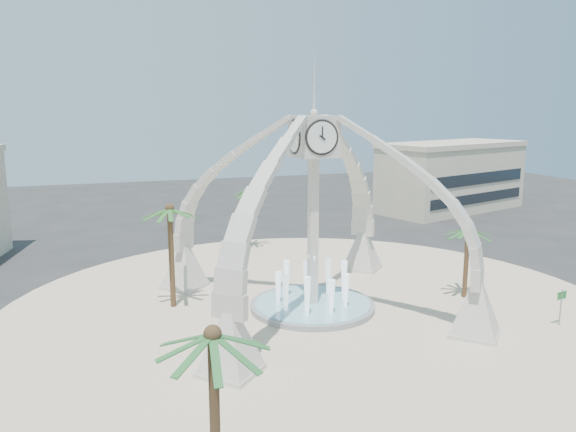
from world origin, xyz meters
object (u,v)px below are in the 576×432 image
object	(u,v)px
palm_west	(170,210)
palm_south	(213,337)
clock_tower	(313,210)
street_sign	(561,300)
fountain	(312,305)
palm_north	(249,190)
palm_east	(468,230)

from	to	relation	value
palm_west	palm_south	distance (m)	18.66
clock_tower	street_sign	world-z (taller)	clock_tower
palm_west	street_sign	bearing A→B (deg)	-26.98
palm_south	street_sign	world-z (taller)	palm_south
clock_tower	fountain	xyz separation A→B (m)	(0.00, 0.00, -6.20)
palm_west	palm_north	xyz separation A→B (m)	(8.81, 13.55, -0.94)
palm_north	palm_south	bearing A→B (deg)	-107.12
palm_west	street_sign	distance (m)	24.28
clock_tower	palm_east	distance (m)	10.84
street_sign	fountain	bearing A→B (deg)	140.72
fountain	palm_north	bearing A→B (deg)	88.67
fountain	street_sign	world-z (taller)	fountain
palm_west	palm_north	size ratio (longest dim) A/B	1.16
clock_tower	fountain	size ratio (longest dim) A/B	2.24
palm_east	palm_north	bearing A→B (deg)	119.29
palm_west	street_sign	xyz separation A→B (m)	(21.22, -10.80, -4.79)
palm_east	palm_south	size ratio (longest dim) A/B	0.85
fountain	palm_east	size ratio (longest dim) A/B	1.47
palm_north	street_sign	world-z (taller)	palm_north
palm_west	palm_south	xyz separation A→B (m)	(-1.10, -18.60, -0.86)
fountain	palm_south	size ratio (longest dim) A/B	1.26
fountain	palm_south	xyz separation A→B (m)	(-9.51, -15.28, 5.27)
palm_east	palm_west	size ratio (longest dim) A/B	0.75
fountain	palm_east	world-z (taller)	palm_east
palm_south	street_sign	xyz separation A→B (m)	(22.32, 7.80, -3.93)
palm_west	palm_south	size ratio (longest dim) A/B	1.14
palm_south	street_sign	distance (m)	23.96
clock_tower	fountain	bearing A→B (deg)	90.00
fountain	palm_east	distance (m)	11.58
clock_tower	palm_south	bearing A→B (deg)	-121.91
palm_south	palm_east	bearing A→B (deg)	34.70
fountain	street_sign	distance (m)	14.89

